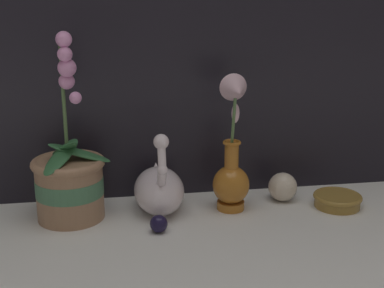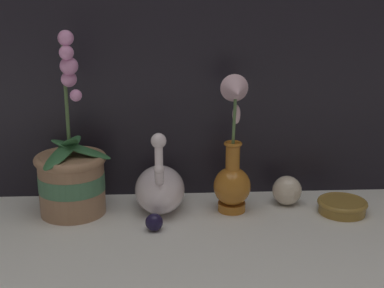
% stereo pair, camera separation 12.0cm
% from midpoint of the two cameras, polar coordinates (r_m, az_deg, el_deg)
% --- Properties ---
extents(ground_plane, '(2.80, 2.80, 0.00)m').
position_cam_midpoint_polar(ground_plane, '(1.15, -0.68, -9.72)').
color(ground_plane, silver).
extents(orchid_potted_plant, '(0.18, 0.20, 0.42)m').
position_cam_midpoint_polar(orchid_potted_plant, '(1.24, -15.68, -3.70)').
color(orchid_potted_plant, '#9E7556').
rests_on(orchid_potted_plant, ground_plane).
extents(swan_figurine, '(0.12, 0.20, 0.21)m').
position_cam_midpoint_polar(swan_figurine, '(1.26, -6.31, -4.73)').
color(swan_figurine, white).
rests_on(swan_figurine, ground_plane).
extents(blue_vase, '(0.09, 0.11, 0.32)m').
position_cam_midpoint_polar(blue_vase, '(1.23, 1.53, -2.10)').
color(blue_vase, '#B26B23').
rests_on(blue_vase, ground_plane).
extents(glass_sphere, '(0.07, 0.07, 0.07)m').
position_cam_midpoint_polar(glass_sphere, '(1.32, 7.10, -4.61)').
color(glass_sphere, beige).
rests_on(glass_sphere, ground_plane).
extents(amber_dish, '(0.12, 0.12, 0.03)m').
position_cam_midpoint_polar(amber_dish, '(1.32, 12.74, -5.84)').
color(amber_dish, olive).
rests_on(amber_dish, ground_plane).
extents(glass_bauble, '(0.04, 0.04, 0.04)m').
position_cam_midpoint_polar(glass_bauble, '(1.16, -6.56, -8.51)').
color(glass_bauble, '#191433').
rests_on(glass_bauble, ground_plane).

